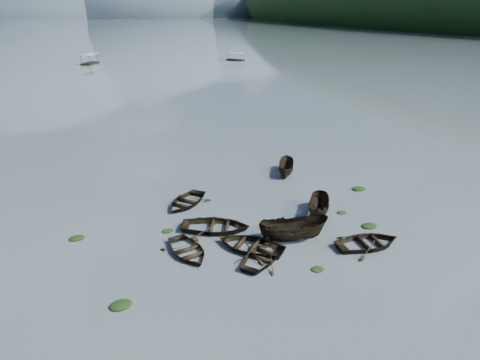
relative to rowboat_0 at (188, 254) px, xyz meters
name	(u,v)px	position (x,y,z in m)	size (l,w,h in m)	color
ground_plane	(319,281)	(6.28, -5.99, 0.00)	(2400.00, 2400.00, 0.00)	#4C5A60
haze_mtn_b	(18,16)	(-53.72, 894.01, 0.00)	(520.00, 520.00, 340.00)	#475666
haze_mtn_c	(130,16)	(146.28, 894.01, 0.00)	(520.00, 520.00, 260.00)	#475666
haze_mtn_d	(216,15)	(326.28, 894.01, 0.00)	(520.00, 520.00, 220.00)	#475666
rowboat_0	(188,254)	(0.00, 0.00, 0.00)	(2.94, 4.12, 0.85)	black
rowboat_1	(263,259)	(4.29, -2.51, 0.00)	(2.91, 4.07, 0.84)	black
rowboat_2	(293,239)	(7.30, -1.03, 0.00)	(1.84, 4.89, 1.89)	black
rowboat_3	(250,249)	(4.04, -1.02, 0.00)	(3.34, 4.68, 0.97)	black
rowboat_4	(368,246)	(11.53, -3.84, 0.00)	(3.26, 4.56, 0.94)	black
rowboat_5	(319,215)	(11.01, 1.47, 0.00)	(1.60, 4.26, 1.64)	black
rowboat_6	(216,230)	(2.78, 2.28, 0.00)	(3.57, 5.00, 1.04)	black
rowboat_7	(186,204)	(2.04, 7.40, 0.00)	(3.18, 4.45, 0.92)	black
rowboat_8	(285,174)	(12.95, 10.40, 0.00)	(1.46, 3.89, 1.50)	black
weed_clump_0	(121,306)	(-4.84, -3.72, 0.00)	(1.23, 1.00, 0.27)	black
weed_clump_1	(317,270)	(6.85, -4.91, 0.00)	(0.86, 0.68, 0.19)	black
weed_clump_2	(256,249)	(4.38, -1.19, 0.00)	(1.05, 0.84, 0.23)	black
weed_clump_3	(341,213)	(12.88, 1.09, 0.00)	(0.79, 0.67, 0.18)	black
weed_clump_4	(369,227)	(13.41, -1.62, 0.00)	(1.19, 0.95, 0.25)	black
weed_clump_5	(77,239)	(-6.60, 4.89, 0.00)	(1.07, 0.87, 0.23)	black
weed_clump_6	(167,231)	(-0.49, 3.47, 0.00)	(0.85, 0.71, 0.18)	black
weed_clump_7	(359,189)	(17.06, 4.39, 0.00)	(1.21, 0.97, 0.26)	black
pontoon_centre	(90,64)	(3.22, 109.08, 0.00)	(2.82, 6.77, 2.60)	black
pontoon_right	(235,60)	(45.05, 101.39, 0.00)	(2.21, 5.29, 2.03)	black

